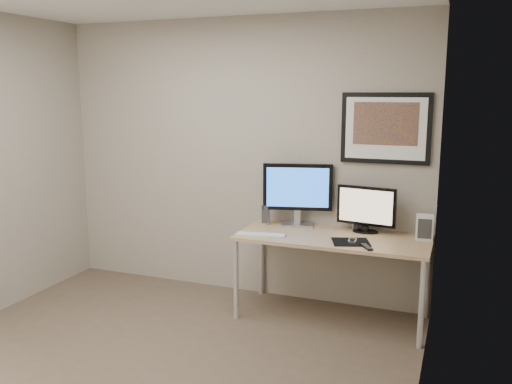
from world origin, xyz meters
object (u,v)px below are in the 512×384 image
monitor_large (298,192)px  speaker_right (356,220)px  keyboard (261,235)px  speaker_left (266,213)px  framed_art (386,128)px  desk (333,244)px  monitor_tv (366,208)px  fan_unit (425,227)px

monitor_large → speaker_right: bearing=-8.2°
keyboard → speaker_left: bearing=95.2°
framed_art → keyboard: 1.39m
desk → speaker_left: size_ratio=8.20×
desk → monitor_large: bearing=148.4°
framed_art → monitor_tv: framed_art is taller
desk → keyboard: bearing=-160.7°
desk → speaker_left: 0.72m
desk → speaker_right: 0.35m
speaker_left → fan_unit: 1.40m
framed_art → monitor_tv: 0.70m
speaker_left → fan_unit: size_ratio=0.94×
framed_art → speaker_right: size_ratio=4.68×
fan_unit → speaker_right: bearing=162.0°
monitor_tv → speaker_right: size_ratio=3.19×
framed_art → monitor_large: framed_art is taller
monitor_large → keyboard: 0.57m
monitor_large → speaker_right: (0.52, 0.05, -0.23)m
monitor_large → desk: bearing=-45.6°
desk → framed_art: size_ratio=2.13×
monitor_tv → speaker_right: bearing=148.9°
desk → speaker_left: speaker_left is taller
speaker_right → keyboard: bearing=-164.3°
monitor_tv → fan_unit: (0.49, -0.05, -0.11)m
monitor_tv → fan_unit: size_ratio=2.46×
fan_unit → framed_art: bearing=149.9°
speaker_right → keyboard: speaker_right is taller
desk → framed_art: (0.35, 0.33, 0.96)m
framed_art → speaker_left: bearing=-172.3°
keyboard → fan_unit: size_ratio=2.05×
speaker_right → monitor_large: bearing=166.6°
desk → framed_art: bearing=43.5°
monitor_tv → fan_unit: bearing=2.1°
framed_art → fan_unit: framed_art is taller
desk → fan_unit: size_ratio=7.67×
speaker_left → monitor_tv: bearing=-7.2°
monitor_tv → keyboard: size_ratio=1.20×
fan_unit → keyboard: bearing=-169.6°
monitor_large → speaker_right: 0.57m
keyboard → framed_art: bearing=21.1°
framed_art → monitor_tv: bearing=-134.3°
desk → framed_art: 1.07m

